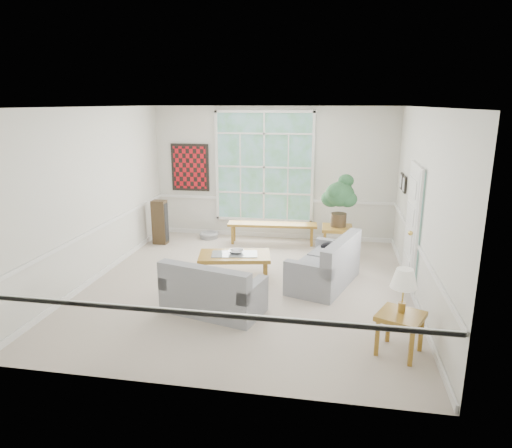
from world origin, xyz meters
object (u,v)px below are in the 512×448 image
(loveseat_front, at_px, (214,286))
(side_table, at_px, (399,334))
(loveseat_right, at_px, (324,261))
(end_table, at_px, (337,241))
(coffee_table, at_px, (235,267))

(loveseat_front, distance_m, side_table, 2.72)
(loveseat_right, relative_size, loveseat_front, 1.08)
(loveseat_right, height_order, loveseat_front, loveseat_right)
(end_table, bearing_deg, loveseat_right, -97.37)
(loveseat_front, height_order, side_table, loveseat_front)
(end_table, bearing_deg, coffee_table, -136.66)
(coffee_table, bearing_deg, side_table, -49.84)
(loveseat_front, relative_size, side_table, 2.75)
(loveseat_right, height_order, side_table, loveseat_right)
(loveseat_right, relative_size, coffee_table, 1.26)
(loveseat_right, relative_size, side_table, 2.96)
(loveseat_right, xyz_separation_m, side_table, (1.01, -2.13, -0.16))
(end_table, xyz_separation_m, side_table, (0.79, -3.76, -0.04))
(loveseat_right, xyz_separation_m, coffee_table, (-1.57, -0.05, -0.19))
(coffee_table, xyz_separation_m, end_table, (1.78, 1.68, 0.07))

